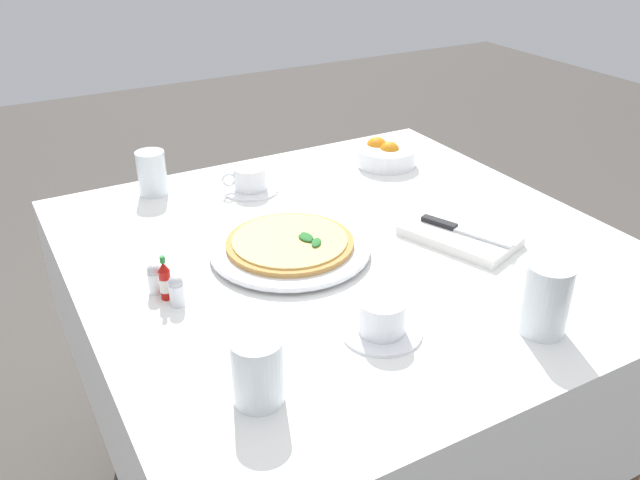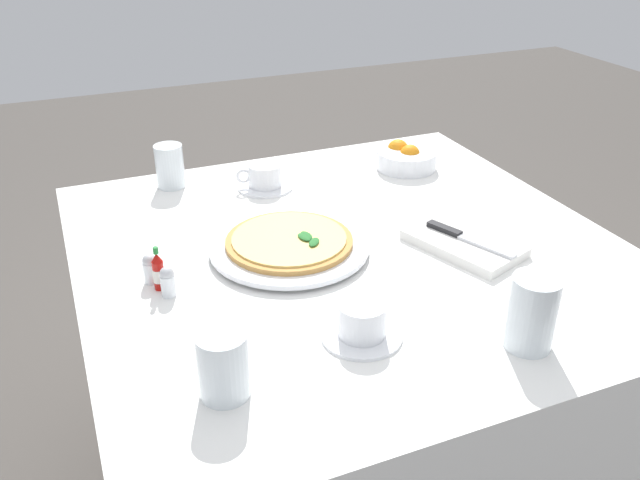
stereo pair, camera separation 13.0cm
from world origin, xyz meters
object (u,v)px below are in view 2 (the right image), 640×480
(water_glass_right_edge, at_px, (170,168))
(salt_shaker, at_px, (168,283))
(pepper_shaker, at_px, (150,270))
(dinner_knife, at_px, (466,237))
(pizza, at_px, (289,240))
(water_glass_near_left, at_px, (531,317))
(water_glass_left_edge, at_px, (223,367))
(coffee_cup_far_left, at_px, (265,177))
(hot_sauce_bottle, at_px, (158,272))
(citrus_bowl, at_px, (406,158))
(coffee_cup_back_corner, at_px, (362,322))
(pizza_plate, at_px, (289,247))
(napkin_folded, at_px, (464,243))

(water_glass_right_edge, xyz_separation_m, salt_shaker, (0.47, -0.10, -0.02))
(pepper_shaker, bearing_deg, dinner_knife, 79.42)
(pizza, bearing_deg, water_glass_right_edge, -160.03)
(water_glass_near_left, xyz_separation_m, salt_shaker, (-0.35, -0.48, -0.03))
(water_glass_near_left, height_order, water_glass_left_edge, water_glass_near_left)
(coffee_cup_far_left, relative_size, hot_sauce_bottle, 1.59)
(citrus_bowl, distance_m, salt_shaker, 0.76)
(coffee_cup_back_corner, relative_size, pepper_shaker, 2.32)
(pizza, height_order, water_glass_right_edge, water_glass_right_edge)
(pizza_plate, xyz_separation_m, hot_sauce_bottle, (0.04, -0.26, 0.02))
(water_glass_right_edge, bearing_deg, pizza, 19.97)
(hot_sauce_bottle, relative_size, salt_shaker, 1.48)
(pizza_plate, distance_m, coffee_cup_far_left, 0.31)
(pizza_plate, xyz_separation_m, coffee_cup_far_left, (-0.31, 0.05, 0.02))
(pizza_plate, bearing_deg, water_glass_left_edge, -32.79)
(dinner_knife, bearing_deg, salt_shaker, -118.24)
(pizza, xyz_separation_m, coffee_cup_far_left, (-0.31, 0.05, 0.00))
(water_glass_near_left, distance_m, water_glass_right_edge, 0.91)
(citrus_bowl, height_order, hot_sauce_bottle, hot_sauce_bottle)
(coffee_cup_far_left, xyz_separation_m, water_glass_left_edge, (0.66, -0.28, 0.02))
(coffee_cup_back_corner, xyz_separation_m, salt_shaker, (-0.24, -0.26, -0.00))
(dinner_knife, bearing_deg, pizza_plate, -133.14)
(water_glass_right_edge, height_order, napkin_folded, water_glass_right_edge)
(coffee_cup_far_left, height_order, napkin_folded, coffee_cup_far_left)
(coffee_cup_back_corner, relative_size, hot_sauce_bottle, 1.57)
(coffee_cup_far_left, distance_m, hot_sauce_bottle, 0.47)
(napkin_folded, bearing_deg, pizza, -129.53)
(water_glass_right_edge, height_order, dinner_knife, water_glass_right_edge)
(pizza, distance_m, water_glass_near_left, 0.48)
(pizza, distance_m, pepper_shaker, 0.27)
(salt_shaker, bearing_deg, coffee_cup_far_left, 141.37)
(water_glass_left_edge, relative_size, pepper_shaker, 1.79)
(napkin_folded, xyz_separation_m, dinner_knife, (0.00, 0.00, 0.01))
(water_glass_near_left, distance_m, hot_sauce_bottle, 0.62)
(napkin_folded, distance_m, citrus_bowl, 0.42)
(coffee_cup_back_corner, relative_size, water_glass_near_left, 1.09)
(coffee_cup_back_corner, relative_size, napkin_folded, 0.52)
(hot_sauce_bottle, bearing_deg, citrus_bowl, 116.25)
(pepper_shaker, bearing_deg, salt_shaker, 19.65)
(water_glass_near_left, distance_m, dinner_knife, 0.31)
(water_glass_near_left, xyz_separation_m, water_glass_left_edge, (-0.07, -0.46, -0.01))
(pizza, bearing_deg, napkin_folded, 70.05)
(water_glass_left_edge, distance_m, dinner_knife, 0.59)
(dinner_knife, xyz_separation_m, citrus_bowl, (-0.42, 0.10, 0.00))
(pizza, height_order, dinner_knife, pizza)
(pizza_plate, height_order, hot_sauce_bottle, hot_sauce_bottle)
(water_glass_left_edge, bearing_deg, salt_shaker, -175.44)
(water_glass_near_left, bearing_deg, coffee_cup_far_left, -165.88)
(water_glass_left_edge, bearing_deg, dinner_knife, 112.71)
(coffee_cup_far_left, distance_m, dinner_knife, 0.51)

